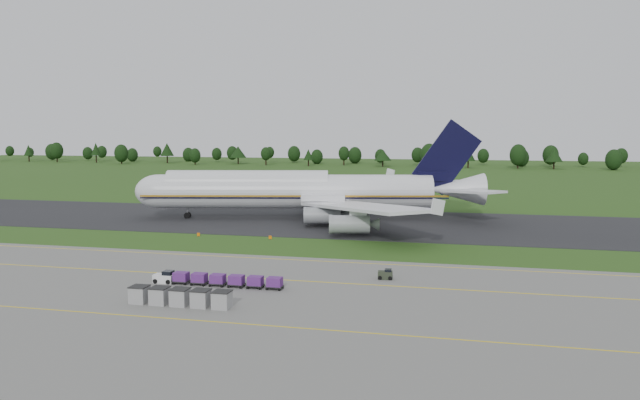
% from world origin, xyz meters
% --- Properties ---
extents(ground, '(600.00, 600.00, 0.00)m').
position_xyz_m(ground, '(0.00, 0.00, 0.00)').
color(ground, '#254715').
rests_on(ground, ground).
extents(apron, '(300.00, 52.00, 0.06)m').
position_xyz_m(apron, '(0.00, -34.00, 0.03)').
color(apron, slate).
rests_on(apron, ground).
extents(taxiway, '(300.00, 40.00, 0.08)m').
position_xyz_m(taxiway, '(0.00, 28.00, 0.04)').
color(taxiway, black).
rests_on(taxiway, ground).
extents(apron_markings, '(300.00, 30.20, 0.01)m').
position_xyz_m(apron_markings, '(0.00, -26.98, 0.06)').
color(apron_markings, yellow).
rests_on(apron_markings, apron).
extents(tree_line, '(525.29, 21.71, 11.25)m').
position_xyz_m(tree_line, '(13.50, 219.63, 6.03)').
color(tree_line, black).
rests_on(tree_line, ground).
extents(aircraft, '(75.07, 71.32, 21.02)m').
position_xyz_m(aircraft, '(-5.08, 31.32, 6.00)').
color(aircraft, silver).
rests_on(aircraft, ground).
extents(baggage_train, '(16.48, 1.50, 1.44)m').
position_xyz_m(baggage_train, '(-0.72, -26.68, 0.84)').
color(baggage_train, white).
rests_on(baggage_train, apron).
extents(utility_cart, '(1.92, 1.28, 1.01)m').
position_xyz_m(utility_cart, '(18.94, -18.68, 0.55)').
color(utility_cart, '#283021').
rests_on(utility_cart, apron).
extents(uld_row, '(11.49, 1.89, 1.87)m').
position_xyz_m(uld_row, '(-1.14, -35.49, 1.00)').
color(uld_row, gray).
rests_on(uld_row, apron).
extents(edge_markers, '(13.85, 0.30, 0.60)m').
position_xyz_m(edge_markers, '(-10.71, 5.93, 0.27)').
color(edge_markers, orange).
rests_on(edge_markers, ground).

